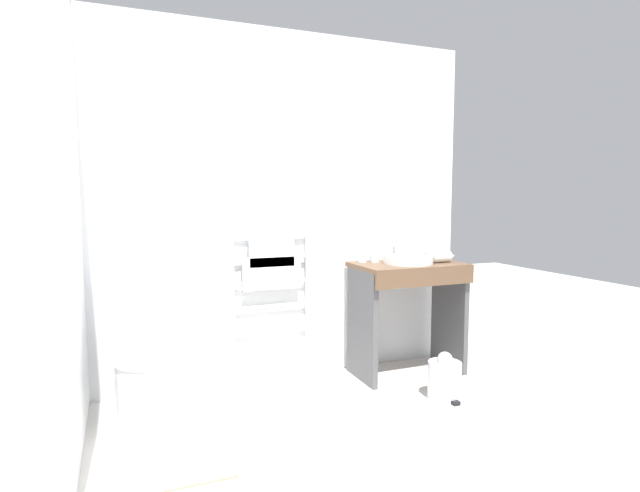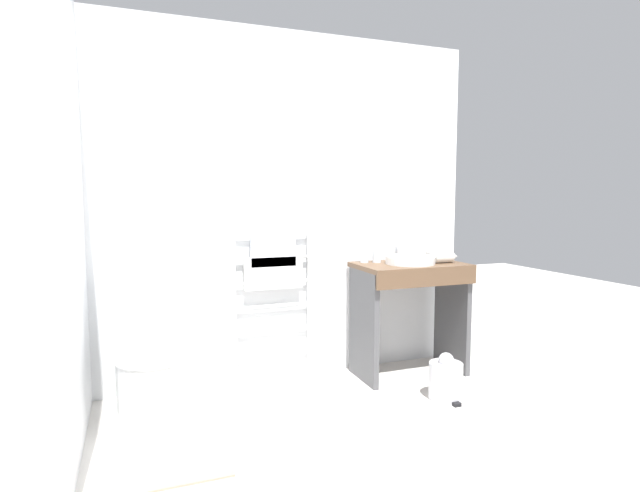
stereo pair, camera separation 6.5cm
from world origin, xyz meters
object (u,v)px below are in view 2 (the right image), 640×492
sink_basin (410,260)px  cup_near_wall (364,256)px  toilet (152,370)px  towel_radiator (273,273)px  hair_dryer (443,257)px  trash_bin (446,379)px  cup_near_edge (377,256)px

sink_basin → cup_near_wall: bearing=146.2°
toilet → towel_radiator: (0.86, 0.33, 0.50)m
hair_dryer → trash_bin: size_ratio=0.68×
toilet → towel_radiator: size_ratio=0.65×
hair_dryer → trash_bin: (-0.27, -0.46, -0.76)m
cup_near_edge → hair_dryer: 0.50m
towel_radiator → cup_near_wall: towel_radiator is taller
trash_bin → cup_near_wall: bearing=112.7°
cup_near_edge → trash_bin: cup_near_edge is taller
cup_near_edge → hair_dryer: size_ratio=0.42×
toilet → hair_dryer: hair_dryer is taller
toilet → sink_basin: sink_basin is taller
cup_near_wall → trash_bin: size_ratio=0.30×
towel_radiator → sink_basin: 1.01m
toilet → cup_near_edge: cup_near_edge is taller
toilet → trash_bin: (1.83, -0.40, -0.16)m
towel_radiator → hair_dryer: (1.25, -0.27, 0.10)m
towel_radiator → hair_dryer: towel_radiator is taller
hair_dryer → towel_radiator: bearing=167.9°
hair_dryer → trash_bin: 0.93m
cup_near_wall → cup_near_edge: 0.09m
sink_basin → cup_near_edge: cup_near_edge is taller
sink_basin → trash_bin: bearing=-90.3°
toilet → hair_dryer: (2.10, 0.06, 0.60)m
toilet → cup_near_wall: 1.68m
toilet → hair_dryer: size_ratio=3.43×
sink_basin → trash_bin: 0.89m
towel_radiator → cup_near_wall: (0.69, -0.06, 0.10)m
towel_radiator → hair_dryer: bearing=-12.1°
cup_near_edge → hair_dryer: (0.46, -0.18, -0.00)m
towel_radiator → trash_bin: (0.98, -0.73, -0.66)m
cup_near_wall → trash_bin: (0.28, -0.67, -0.76)m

